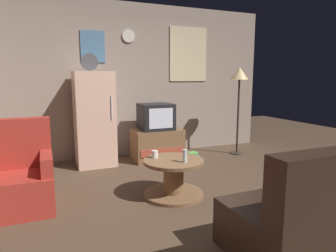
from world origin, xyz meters
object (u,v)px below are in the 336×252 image
object	(u,v)px
tv_stand	(157,144)
crt_tv	(156,117)
standing_lamp	(239,80)
armchair	(20,178)
fridge	(94,119)
mug_ceramic_white	(155,154)
couch	(333,213)
coffee_table	(174,178)
wine_glass	(185,156)
book_stack	(192,155)

from	to	relation	value
tv_stand	crt_tv	distance (m)	0.49
standing_lamp	armchair	world-z (taller)	standing_lamp
fridge	mug_ceramic_white	bearing A→B (deg)	-73.14
crt_tv	mug_ceramic_white	bearing A→B (deg)	-110.74
mug_ceramic_white	armchair	bearing A→B (deg)	173.98
couch	tv_stand	bearing A→B (deg)	96.70
tv_stand	armchair	size ratio (longest dim) A/B	0.87
crt_tv	standing_lamp	world-z (taller)	standing_lamp
standing_lamp	coffee_table	xyz separation A→B (m)	(-1.90, -1.40, -1.14)
tv_stand	standing_lamp	size ratio (longest dim) A/B	0.53
mug_ceramic_white	crt_tv	bearing A→B (deg)	69.26
standing_lamp	couch	bearing A→B (deg)	-111.30
fridge	mug_ceramic_white	size ratio (longest dim) A/B	19.67
wine_glass	armchair	world-z (taller)	armchair
fridge	couch	world-z (taller)	fridge
tv_stand	armchair	world-z (taller)	armchair
crt_tv	mug_ceramic_white	size ratio (longest dim) A/B	6.00
wine_glass	armchair	size ratio (longest dim) A/B	0.16
couch	mug_ceramic_white	bearing A→B (deg)	118.97
fridge	book_stack	xyz separation A→B (m)	(1.66, -0.23, -0.71)
coffee_table	mug_ceramic_white	distance (m)	0.36
crt_tv	coffee_table	world-z (taller)	crt_tv
armchair	mug_ceramic_white	bearing A→B (deg)	-6.02
crt_tv	book_stack	xyz separation A→B (m)	(0.65, -0.13, -0.71)
couch	wine_glass	bearing A→B (deg)	116.29
mug_ceramic_white	couch	distance (m)	1.94
fridge	tv_stand	size ratio (longest dim) A/B	2.11
tv_stand	crt_tv	bearing A→B (deg)	-177.64
standing_lamp	wine_glass	distance (m)	2.53
crt_tv	couch	world-z (taller)	crt_tv
standing_lamp	couch	distance (m)	3.31
standing_lamp	armchair	distance (m)	3.87
fridge	crt_tv	distance (m)	1.02
fridge	standing_lamp	world-z (taller)	fridge
coffee_table	fridge	bearing A→B (deg)	110.77
wine_glass	armchair	xyz separation A→B (m)	(-1.74, 0.47, -0.18)
wine_glass	mug_ceramic_white	distance (m)	0.40
tv_stand	wine_glass	xyz separation A→B (m)	(-0.32, -1.75, 0.26)
armchair	book_stack	xyz separation A→B (m)	(2.68, 1.16, -0.29)
couch	crt_tv	bearing A→B (deg)	97.12
fridge	standing_lamp	bearing A→B (deg)	-6.91
crt_tv	tv_stand	bearing A→B (deg)	2.36
crt_tv	coffee_table	xyz separation A→B (m)	(-0.37, -1.60, -0.53)
crt_tv	armchair	bearing A→B (deg)	-147.78
fridge	tv_stand	world-z (taller)	fridge
wine_glass	book_stack	distance (m)	1.93
standing_lamp	couch	size ratio (longest dim) A/B	0.94
book_stack	mug_ceramic_white	bearing A→B (deg)	-132.19
crt_tv	wine_glass	size ratio (longest dim) A/B	3.60
standing_lamp	coffee_table	distance (m)	2.62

